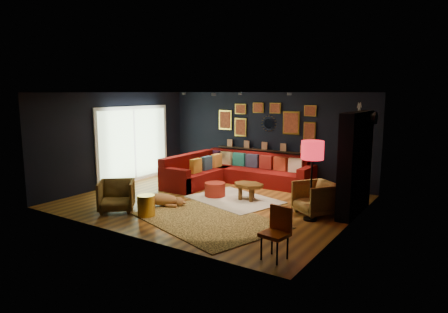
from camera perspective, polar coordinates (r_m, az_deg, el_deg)
The scene contains 20 objects.
floor at distance 9.69m, azimuth -1.64°, elevation -6.40°, with size 6.50×6.50×0.00m, color #996123.
room_walls at distance 9.39m, azimuth -1.69°, elevation 3.00°, with size 6.50×6.50×6.50m.
sectional at distance 11.41m, azimuth 1.01°, elevation -2.34°, with size 3.41×2.69×0.86m.
ledge at distance 11.76m, azimuth 5.82°, elevation 0.91°, with size 3.20×0.12×0.04m, color black.
gallery_wall at distance 11.70m, azimuth 5.92°, elevation 5.24°, with size 3.15×0.04×1.02m.
sunburst_mirror at distance 11.66m, azimuth 6.41°, elevation 4.69°, with size 0.47×0.16×0.47m.
fireplace at distance 8.99m, azimuth 18.19°, elevation -1.42°, with size 0.31×1.60×2.20m.
deer_head at distance 9.34m, azimuth 19.59°, elevation 5.26°, with size 0.50×0.28×0.45m.
sliding_door at distance 11.99m, azimuth -12.72°, elevation 1.76°, with size 0.06×2.80×2.20m.
ceiling_spots at distance 10.00m, azimuth 0.94°, elevation 8.93°, with size 3.30×2.50×0.06m.
shag_rug at distance 9.77m, azimuth 1.47°, elevation -6.19°, with size 2.09×1.52×0.03m, color beige.
leopard_rug at distance 8.29m, azimuth -2.20°, elevation -9.08°, with size 2.89×2.06×0.02m, color #DBB45A.
coffee_table at distance 9.69m, azimuth 3.52°, elevation -4.32°, with size 0.85×0.67×0.39m.
pouf at distance 10.02m, azimuth -1.30°, elevation -4.71°, with size 0.52×0.52×0.34m, color maroon.
armchair_left at distance 9.14m, azimuth -15.12°, elevation -5.23°, with size 0.74×0.69×0.76m, color gold.
armchair_right at distance 8.79m, azimuth 12.96°, elevation -5.62°, with size 0.76×0.72×0.79m, color gold.
gold_stool at distance 8.65m, azimuth -11.05°, elevation -6.92°, with size 0.37×0.37×0.46m, color gold.
orange_chair at distance 6.41m, azimuth 7.63°, elevation -10.17°, with size 0.44×0.44×0.83m.
floor_lamp at distance 8.19m, azimuth 12.51°, elevation 0.39°, with size 0.45×0.45×1.65m.
dog at distance 9.39m, azimuth -9.10°, elevation -5.75°, with size 1.18×0.58×0.37m, color #B3764A, non-canonical shape.
Camera 1 is at (5.34, -7.66, 2.61)m, focal length 32.00 mm.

